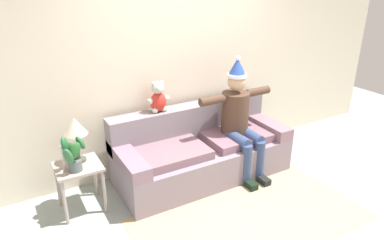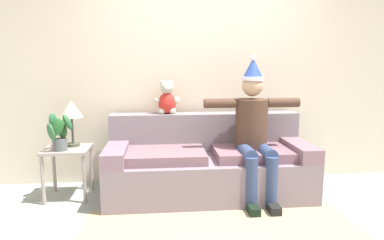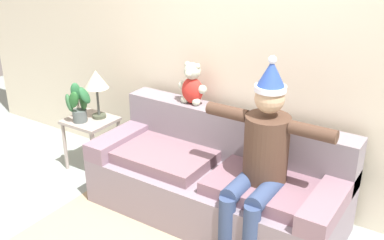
# 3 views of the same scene
# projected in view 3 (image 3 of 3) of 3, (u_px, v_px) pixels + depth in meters

# --- Properties ---
(back_wall) EXTENTS (7.00, 0.10, 2.70)m
(back_wall) POSITION_uv_depth(u_px,v_px,m) (251.00, 50.00, 3.91)
(back_wall) COLOR beige
(back_wall) RESTS_ON ground_plane
(couch) EXTENTS (2.16, 0.89, 0.85)m
(couch) POSITION_uv_depth(u_px,v_px,m) (218.00, 179.00, 3.91)
(couch) COLOR gray
(couch) RESTS_ON ground_plane
(person_seated) EXTENTS (1.02, 0.77, 1.50)m
(person_seated) POSITION_uv_depth(u_px,v_px,m) (261.00, 156.00, 3.39)
(person_seated) COLOR #4D3427
(person_seated) RESTS_ON ground_plane
(teddy_bear) EXTENTS (0.29, 0.17, 0.38)m
(teddy_bear) POSITION_uv_depth(u_px,v_px,m) (192.00, 85.00, 4.06)
(teddy_bear) COLOR red
(teddy_bear) RESTS_ON couch
(side_table) EXTENTS (0.47, 0.43, 0.54)m
(side_table) POSITION_uv_depth(u_px,v_px,m) (91.00, 128.00, 4.63)
(side_table) COLOR #A5968E
(side_table) RESTS_ON ground_plane
(table_lamp) EXTENTS (0.24, 0.24, 0.49)m
(table_lamp) POSITION_uv_depth(u_px,v_px,m) (96.00, 82.00, 4.48)
(table_lamp) COLOR #444C39
(table_lamp) RESTS_ON side_table
(potted_plant) EXTENTS (0.29, 0.24, 0.39)m
(potted_plant) POSITION_uv_depth(u_px,v_px,m) (78.00, 104.00, 4.46)
(potted_plant) COLOR #545F5D
(potted_plant) RESTS_ON side_table
(candle_tall) EXTENTS (0.04, 0.04, 0.26)m
(candle_tall) POSITION_uv_depth(u_px,v_px,m) (78.00, 101.00, 4.57)
(candle_tall) COLOR beige
(candle_tall) RESTS_ON side_table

